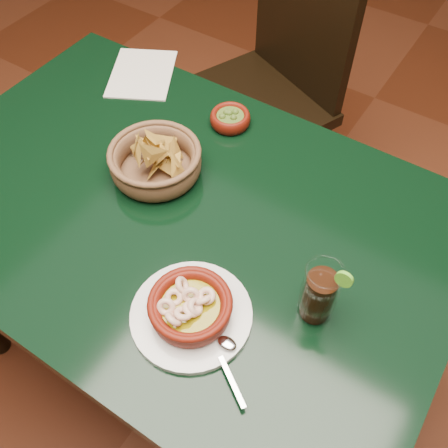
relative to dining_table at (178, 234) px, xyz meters
The scene contains 9 objects.
ground 0.65m from the dining_table, ahead, with size 7.00×7.00×0.00m, color #471C0C.
dining_table is the anchor object (origin of this frame).
dining_chair 0.74m from the dining_table, 103.54° to the left, with size 0.59×0.59×0.98m.
shrimp_plate 0.29m from the dining_table, 46.64° to the right, with size 0.28×0.22×0.07m.
chip_basket 0.17m from the dining_table, 147.21° to the left, with size 0.24×0.24×0.15m.
guacamole_ramekin 0.31m from the dining_table, 98.10° to the left, with size 0.12×0.12×0.04m.
cola_drink 0.41m from the dining_table, ahead, with size 0.14×0.14×0.16m.
glass_ashtray 0.23m from the dining_table, 146.70° to the left, with size 0.12×0.12×0.03m.
paper_menu 0.49m from the dining_table, 137.06° to the left, with size 0.24×0.27×0.00m.
Camera 1 is at (0.46, -0.51, 1.57)m, focal length 40.00 mm.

